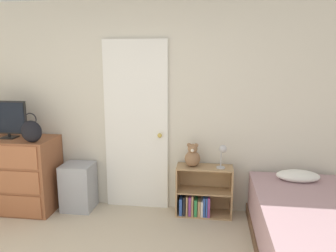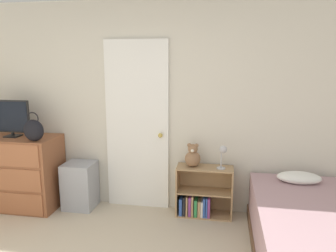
{
  "view_description": "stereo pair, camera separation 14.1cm",
  "coord_description": "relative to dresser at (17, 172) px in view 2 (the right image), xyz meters",
  "views": [
    {
      "loc": [
        0.72,
        -1.64,
        1.84
      ],
      "look_at": [
        0.23,
        1.99,
        1.11
      ],
      "focal_mm": 35.0,
      "sensor_mm": 36.0,
      "label": 1
    },
    {
      "loc": [
        0.86,
        -1.62,
        1.84
      ],
      "look_at": [
        0.23,
        1.99,
        1.11
      ],
      "focal_mm": 35.0,
      "sensor_mm": 36.0,
      "label": 2
    }
  ],
  "objects": [
    {
      "name": "desk_lamp",
      "position": [
        2.57,
        0.1,
        0.35
      ],
      "size": [
        0.11,
        0.11,
        0.28
      ],
      "color": "#B2B2B7",
      "rests_on": "bookshelf"
    },
    {
      "name": "dresser",
      "position": [
        0.0,
        0.0,
        0.0
      ],
      "size": [
        1.07,
        0.56,
        0.92
      ],
      "color": "brown",
      "rests_on": "ground_plane"
    },
    {
      "name": "bookshelf",
      "position": [
        2.32,
        0.14,
        -0.23
      ],
      "size": [
        0.67,
        0.27,
        0.61
      ],
      "color": "tan",
      "rests_on": "ground_plane"
    },
    {
      "name": "bed",
      "position": [
        3.4,
        -0.64,
        -0.19
      ],
      "size": [
        1.04,
        1.86,
        0.65
      ],
      "color": "brown",
      "rests_on": "ground_plane"
    },
    {
      "name": "door_closed",
      "position": [
        1.52,
        0.27,
        0.59
      ],
      "size": [
        0.79,
        0.09,
        2.09
      ],
      "color": "white",
      "rests_on": "ground_plane"
    },
    {
      "name": "tv",
      "position": [
        -0.01,
        -0.0,
        0.7
      ],
      "size": [
        0.48,
        0.16,
        0.46
      ],
      "color": "black",
      "rests_on": "dresser"
    },
    {
      "name": "wall_back",
      "position": [
        1.71,
        0.33,
        0.82
      ],
      "size": [
        10.0,
        0.06,
        2.55
      ],
      "color": "beige",
      "rests_on": "ground_plane"
    },
    {
      "name": "storage_bin",
      "position": [
        0.8,
        0.1,
        -0.17
      ],
      "size": [
        0.37,
        0.36,
        0.58
      ],
      "color": "#999EA8",
      "rests_on": "ground_plane"
    },
    {
      "name": "handbag",
      "position": [
        0.39,
        -0.17,
        0.59
      ],
      "size": [
        0.25,
        0.13,
        0.35
      ],
      "color": "black",
      "rests_on": "dresser"
    },
    {
      "name": "teddy_bear",
      "position": [
        2.22,
        0.14,
        0.27
      ],
      "size": [
        0.19,
        0.19,
        0.28
      ],
      "color": "#8C6647",
      "rests_on": "bookshelf"
    }
  ]
}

